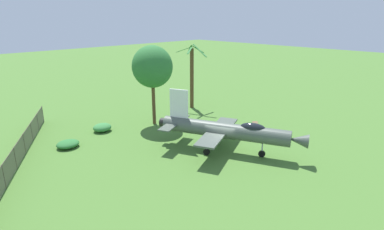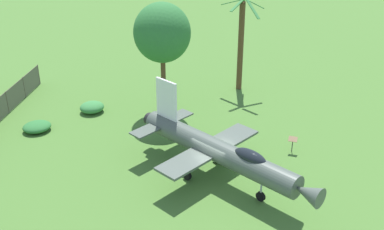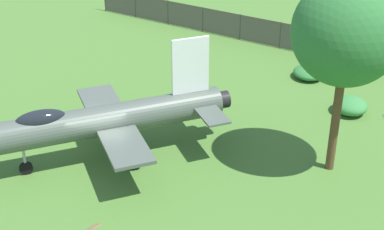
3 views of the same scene
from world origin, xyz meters
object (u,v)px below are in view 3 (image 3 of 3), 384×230
shade_tree (347,32)px  shrub_near_fence (350,105)px  display_jet (92,121)px  shrub_by_tree (309,72)px

shade_tree → shrub_near_fence: 8.48m
display_jet → shrub_by_tree: size_ratio=6.14×
display_jet → shrub_by_tree: 15.04m
display_jet → shade_tree: bearing=155.6°
shrub_by_tree → display_jet: bearing=41.5°
display_jet → shrub_by_tree: bearing=-162.2°
display_jet → shrub_by_tree: (-11.19, -9.91, -1.74)m
display_jet → shrub_near_fence: (-12.81, -5.40, -1.65)m
display_jet → shade_tree: size_ratio=1.44×
shade_tree → shrub_near_fence: (-1.98, -5.52, -6.12)m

